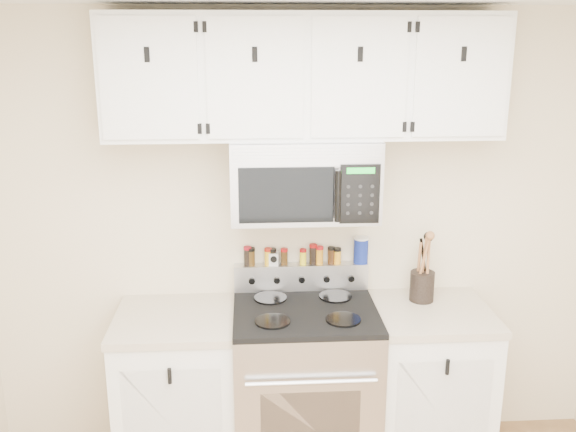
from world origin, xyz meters
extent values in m
cube|color=beige|center=(0.00, 1.75, 1.25)|extent=(3.50, 0.01, 2.50)
cube|color=#B7B7BA|center=(0.00, 1.43, 0.46)|extent=(0.76, 0.65, 0.92)
cube|color=black|center=(0.00, 1.11, 0.45)|extent=(0.50, 0.02, 0.40)
cube|color=black|center=(0.00, 1.43, 0.94)|extent=(0.76, 0.65, 0.03)
cube|color=#B7B7BA|center=(0.00, 1.71, 1.03)|extent=(0.76, 0.08, 0.15)
cylinder|color=black|center=(-0.18, 1.28, 0.96)|extent=(0.18, 0.18, 0.01)
cylinder|color=black|center=(0.18, 1.28, 0.96)|extent=(0.18, 0.18, 0.01)
cylinder|color=black|center=(-0.18, 1.57, 0.96)|extent=(0.18, 0.18, 0.01)
cylinder|color=black|center=(0.18, 1.57, 0.96)|extent=(0.18, 0.18, 0.01)
cube|color=white|center=(-0.69, 1.45, 0.44)|extent=(0.62, 0.60, 0.88)
cube|color=#B6AA8B|center=(-0.69, 1.45, 0.90)|extent=(0.64, 0.62, 0.04)
cube|color=white|center=(0.69, 1.45, 0.44)|extent=(0.62, 0.60, 0.88)
cube|color=#B6AA8B|center=(0.69, 1.45, 0.90)|extent=(0.64, 0.62, 0.04)
cube|color=#9E9EA3|center=(0.00, 1.56, 1.63)|extent=(0.76, 0.38, 0.42)
cube|color=#B7B7BA|center=(0.00, 1.36, 1.80)|extent=(0.73, 0.01, 0.08)
cube|color=black|center=(-0.10, 1.36, 1.59)|extent=(0.47, 0.01, 0.28)
cube|color=black|center=(0.26, 1.36, 1.59)|extent=(0.20, 0.01, 0.30)
cylinder|color=black|center=(0.15, 1.33, 1.59)|extent=(0.03, 0.03, 0.26)
cube|color=white|center=(0.00, 1.58, 2.15)|extent=(2.00, 0.33, 0.62)
cube|color=white|center=(-0.75, 1.41, 2.15)|extent=(0.46, 0.01, 0.57)
cube|color=black|center=(-0.75, 1.41, 2.26)|extent=(0.02, 0.01, 0.07)
cube|color=white|center=(-0.25, 1.41, 2.15)|extent=(0.46, 0.01, 0.57)
cube|color=black|center=(-0.25, 1.41, 2.26)|extent=(0.03, 0.01, 0.07)
cube|color=white|center=(0.25, 1.41, 2.15)|extent=(0.46, 0.01, 0.57)
cube|color=black|center=(0.25, 1.41, 2.26)|extent=(0.03, 0.01, 0.07)
cube|color=white|center=(0.75, 1.41, 2.15)|extent=(0.46, 0.01, 0.57)
cube|color=black|center=(0.75, 1.41, 2.26)|extent=(0.02, 0.01, 0.07)
cylinder|color=black|center=(0.66, 1.57, 1.00)|extent=(0.13, 0.13, 0.17)
cylinder|color=#945F36|center=(0.66, 1.57, 1.13)|extent=(0.02, 0.02, 0.31)
cylinder|color=#945F36|center=(0.69, 1.56, 1.14)|extent=(0.02, 0.02, 0.33)
cylinder|color=#945F36|center=(0.64, 1.58, 1.12)|extent=(0.02, 0.02, 0.29)
cylinder|color=black|center=(0.67, 1.59, 1.13)|extent=(0.02, 0.02, 0.30)
cylinder|color=#945F36|center=(0.65, 1.55, 1.14)|extent=(0.02, 0.02, 0.32)
cube|color=silver|center=(-0.16, 1.71, 1.14)|extent=(0.07, 0.06, 0.07)
cylinder|color=navy|center=(0.34, 1.71, 1.17)|extent=(0.08, 0.08, 0.14)
cylinder|color=white|center=(0.34, 1.71, 1.25)|extent=(0.08, 0.08, 0.01)
cylinder|color=black|center=(-0.30, 1.71, 1.15)|extent=(0.04, 0.04, 0.09)
cylinder|color=maroon|center=(-0.30, 1.71, 1.20)|extent=(0.04, 0.04, 0.02)
cylinder|color=#462F10|center=(-0.28, 1.71, 1.14)|extent=(0.04, 0.04, 0.09)
cylinder|color=black|center=(-0.28, 1.71, 1.19)|extent=(0.05, 0.05, 0.02)
cylinder|color=yellow|center=(-0.19, 1.71, 1.14)|extent=(0.04, 0.04, 0.08)
cylinder|color=#AA190D|center=(-0.19, 1.71, 1.19)|extent=(0.04, 0.04, 0.02)
cylinder|color=black|center=(-0.16, 1.71, 1.14)|extent=(0.04, 0.04, 0.08)
cylinder|color=black|center=(-0.16, 1.71, 1.19)|extent=(0.04, 0.04, 0.02)
cylinder|color=#3E280E|center=(-0.10, 1.71, 1.14)|extent=(0.04, 0.04, 0.08)
cylinder|color=#A40C0F|center=(-0.10, 1.71, 1.19)|extent=(0.04, 0.04, 0.02)
cylinder|color=yellow|center=(0.01, 1.71, 1.14)|extent=(0.04, 0.04, 0.07)
cylinder|color=#9B0B0E|center=(0.01, 1.71, 1.18)|extent=(0.04, 0.04, 0.02)
cylinder|color=black|center=(0.07, 1.71, 1.15)|extent=(0.04, 0.04, 0.10)
cylinder|color=#A10C0C|center=(0.07, 1.71, 1.21)|extent=(0.04, 0.04, 0.02)
cylinder|color=orange|center=(0.10, 1.71, 1.14)|extent=(0.04, 0.04, 0.09)
cylinder|color=#AD0D13|center=(0.10, 1.71, 1.19)|extent=(0.05, 0.05, 0.02)
cylinder|color=#3D220E|center=(0.17, 1.71, 1.14)|extent=(0.04, 0.04, 0.08)
cylinder|color=black|center=(0.17, 1.71, 1.19)|extent=(0.04, 0.04, 0.02)
cylinder|color=orange|center=(0.21, 1.71, 1.14)|extent=(0.04, 0.04, 0.07)
cylinder|color=black|center=(0.21, 1.71, 1.18)|extent=(0.04, 0.04, 0.02)
camera|label=1|loc=(-0.29, -1.69, 2.35)|focal=40.00mm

